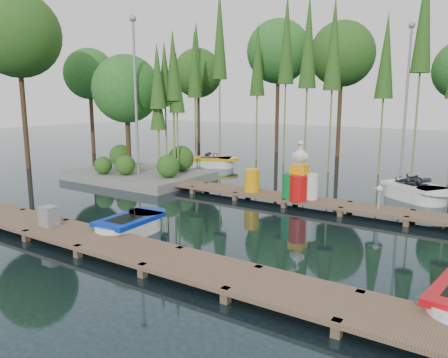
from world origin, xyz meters
The scene contains 14 objects.
ground_plane centered at (0.00, 0.00, 0.00)m, with size 90.00×90.00×0.00m, color #1C2E35.
near_dock centered at (0.00, -4.50, 0.23)m, with size 18.00×1.50×0.50m.
far_dock centered at (1.00, 2.50, 0.23)m, with size 15.00×1.20×0.50m.
island centered at (-6.30, 3.29, 3.18)m, with size 6.20×4.20×6.75m.
tree_screen centered at (-2.04, 10.60, 6.12)m, with size 34.42×18.53×10.31m.
lamp_island centered at (-5.50, 2.50, 4.26)m, with size 0.30×0.30×7.25m.
lamp_rear centered at (4.00, 11.00, 4.26)m, with size 0.30×0.30×7.25m.
boat_blue centered at (-0.24, -3.15, 0.24)m, with size 1.24×2.48×0.81m.
boat_yellow_far centered at (-5.19, 7.98, 0.27)m, with size 2.82×2.15×1.29m.
boat_white_far centered at (5.63, 5.81, 0.30)m, with size 3.07×2.64×1.34m.
utility_cabinet centered at (-2.01, -4.50, 0.57)m, with size 0.45×0.38×0.54m, color gray.
yellow_barrel centered at (0.43, 2.50, 0.73)m, with size 0.57×0.57×0.86m, color orange.
drum_cluster centered at (2.44, 2.35, 0.90)m, with size 1.18×1.09×2.04m.
seagull_post centered at (5.11, 2.50, 0.81)m, with size 0.47×0.25×0.75m.
Camera 1 is at (8.53, -11.52, 3.82)m, focal length 35.00 mm.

